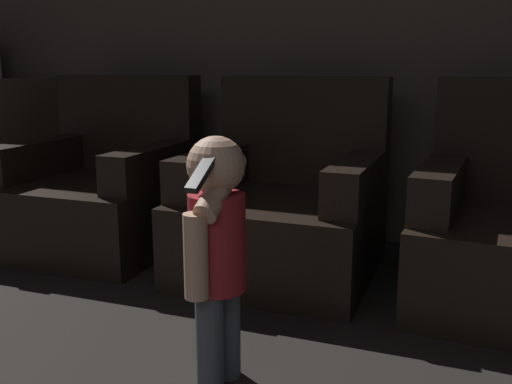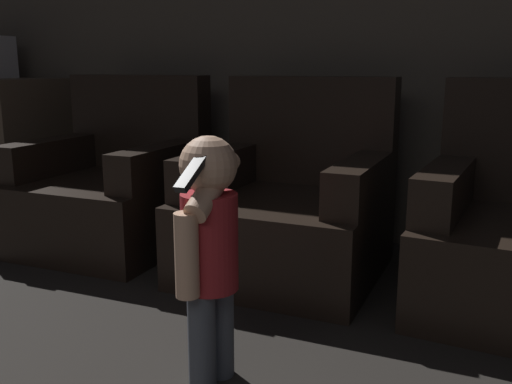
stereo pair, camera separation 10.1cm
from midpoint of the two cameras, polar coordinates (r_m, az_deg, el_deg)
The scene contains 4 objects.
wall_back at distance 3.34m, azimuth 12.35°, elevation 17.36°, with size 8.40×0.05×2.60m.
armchair_left at distance 3.34m, azimuth -13.33°, elevation 0.27°, with size 0.92×0.93×0.95m.
armchair_middle at distance 2.81m, azimuth 4.48°, elevation -1.69°, with size 0.90×0.92×0.95m.
person_toddler at distance 1.75m, azimuth -3.11°, elevation -5.05°, with size 0.18×0.32×0.80m.
Camera 2 is at (0.79, 1.27, 1.00)m, focal length 40.00 mm.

